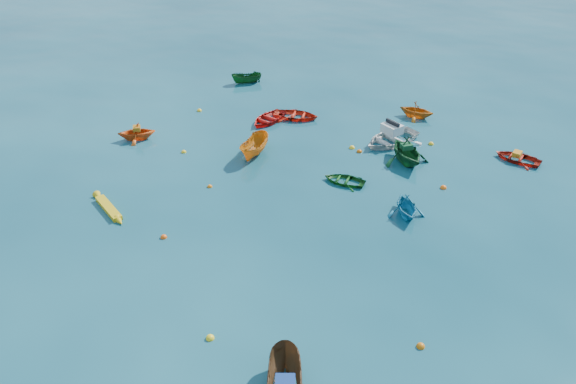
% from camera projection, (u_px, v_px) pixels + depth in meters
% --- Properties ---
extents(ground, '(160.00, 160.00, 0.00)m').
position_uv_depth(ground, '(240.00, 245.00, 27.79)').
color(ground, '#093745').
rests_on(ground, ground).
extents(dinghy_orange_w, '(3.24, 3.19, 1.29)m').
position_uv_depth(dinghy_orange_w, '(138.00, 139.00, 37.87)').
color(dinghy_orange_w, '#DC5414').
rests_on(dinghy_orange_w, ground).
extents(dinghy_green_e, '(2.63, 1.99, 0.51)m').
position_uv_depth(dinghy_green_e, '(344.00, 182.00, 33.01)').
color(dinghy_green_e, '#124D16').
rests_on(dinghy_green_e, ground).
extents(dinghy_cyan_se, '(3.03, 3.13, 1.26)m').
position_uv_depth(dinghy_cyan_se, '(405.00, 214.00, 30.13)').
color(dinghy_cyan_se, teal).
rests_on(dinghy_cyan_se, ground).
extents(dinghy_red_nw, '(3.73, 3.05, 0.68)m').
position_uv_depth(dinghy_red_nw, '(296.00, 118.00, 40.77)').
color(dinghy_red_nw, red).
rests_on(dinghy_red_nw, ground).
extents(sampan_orange_n, '(1.72, 3.46, 1.28)m').
position_uv_depth(sampan_orange_n, '(255.00, 155.00, 35.93)').
color(sampan_orange_n, orange).
rests_on(sampan_orange_n, ground).
extents(dinghy_green_n, '(4.34, 4.35, 1.74)m').
position_uv_depth(dinghy_green_n, '(405.00, 162.00, 35.15)').
color(dinghy_green_n, '#10481F').
rests_on(dinghy_green_n, ground).
extents(dinghy_red_ne, '(3.01, 2.32, 0.58)m').
position_uv_depth(dinghy_red_ne, '(517.00, 161.00, 35.29)').
color(dinghy_red_ne, '#AE1C0E').
rests_on(dinghy_red_ne, ground).
extents(dinghy_red_far, '(2.72, 3.50, 0.67)m').
position_uv_depth(dinghy_red_far, '(268.00, 121.00, 40.30)').
color(dinghy_red_far, red).
rests_on(dinghy_red_far, ground).
extents(dinghy_orange_far, '(2.47, 2.13, 1.30)m').
position_uv_depth(dinghy_orange_far, '(416.00, 117.00, 40.94)').
color(dinghy_orange_far, '#C26312').
rests_on(dinghy_orange_far, ground).
extents(sampan_green_far, '(2.54, 2.39, 0.98)m').
position_uv_depth(sampan_green_far, '(247.00, 83.00, 46.83)').
color(sampan_green_far, '#0F4117').
rests_on(sampan_green_far, ground).
extents(kayak_yellow, '(3.29, 1.89, 0.33)m').
position_uv_depth(kayak_yellow, '(109.00, 210.00, 30.50)').
color(kayak_yellow, gold).
rests_on(kayak_yellow, ground).
extents(motorboat_white, '(4.56, 5.12, 1.48)m').
position_uv_depth(motorboat_white, '(391.00, 143.00, 37.43)').
color(motorboat_white, silver).
rests_on(motorboat_white, ground).
extents(tarp_blue_a, '(0.88, 0.80, 0.34)m').
position_uv_depth(tarp_blue_a, '(285.00, 382.00, 19.68)').
color(tarp_blue_a, navy).
rests_on(tarp_blue_a, sampan_brown_mid).
extents(tarp_orange_a, '(0.75, 0.78, 0.30)m').
position_uv_depth(tarp_orange_a, '(137.00, 128.00, 37.46)').
color(tarp_orange_a, '#B16612').
rests_on(tarp_orange_a, dinghy_orange_w).
extents(tarp_green_b, '(0.84, 0.83, 0.33)m').
position_uv_depth(tarp_green_b, '(407.00, 146.00, 34.69)').
color(tarp_green_b, '#124B24').
rests_on(tarp_green_b, dinghy_green_n).
extents(tarp_orange_b, '(0.55, 0.68, 0.30)m').
position_uv_depth(tarp_orange_b, '(517.00, 154.00, 35.11)').
color(tarp_orange_b, orange).
rests_on(tarp_orange_b, dinghy_red_ne).
extents(buoy_or_a, '(0.34, 0.34, 0.34)m').
position_uv_depth(buoy_or_a, '(164.00, 238.00, 28.35)').
color(buoy_or_a, '#F0510D').
rests_on(buoy_or_a, ground).
extents(buoy_ye_a, '(0.35, 0.35, 0.35)m').
position_uv_depth(buoy_ye_a, '(210.00, 338.00, 22.54)').
color(buoy_ye_a, yellow).
rests_on(buoy_ye_a, ground).
extents(buoy_or_b, '(0.35, 0.35, 0.35)m').
position_uv_depth(buoy_or_b, '(421.00, 347.00, 22.17)').
color(buoy_or_b, '#D0650B').
rests_on(buoy_or_b, ground).
extents(buoy_ye_b, '(0.33, 0.33, 0.33)m').
position_uv_depth(buoy_ye_b, '(184.00, 152.00, 36.24)').
color(buoy_ye_b, yellow).
rests_on(buoy_ye_b, ground).
extents(buoy_or_c, '(0.29, 0.29, 0.29)m').
position_uv_depth(buoy_or_c, '(210.00, 187.00, 32.56)').
color(buoy_or_c, orange).
rests_on(buoy_or_c, ground).
extents(buoy_ye_c, '(0.38, 0.38, 0.38)m').
position_uv_depth(buoy_ye_c, '(352.00, 148.00, 36.74)').
color(buoy_ye_c, yellow).
rests_on(buoy_ye_c, ground).
extents(buoy_or_d, '(0.37, 0.37, 0.37)m').
position_uv_depth(buoy_or_d, '(443.00, 188.00, 32.45)').
color(buoy_or_d, '#FF600D').
rests_on(buoy_or_d, ground).
extents(buoy_ye_d, '(0.36, 0.36, 0.36)m').
position_uv_depth(buoy_ye_d, '(199.00, 111.00, 41.90)').
color(buoy_ye_d, yellow).
rests_on(buoy_ye_d, ground).
extents(buoy_or_e, '(0.35, 0.35, 0.35)m').
position_uv_depth(buoy_or_e, '(359.00, 152.00, 36.28)').
color(buoy_or_e, '#CF590B').
rests_on(buoy_or_e, ground).
extents(buoy_ye_e, '(0.37, 0.37, 0.37)m').
position_uv_depth(buoy_ye_e, '(431.00, 144.00, 37.21)').
color(buoy_ye_e, yellow).
rests_on(buoy_ye_e, ground).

